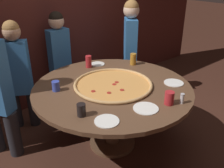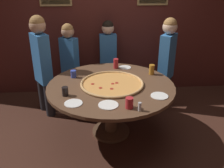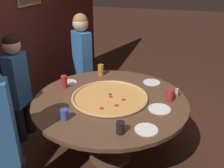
{
  "view_description": "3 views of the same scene",
  "coord_description": "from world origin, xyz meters",
  "px_view_note": "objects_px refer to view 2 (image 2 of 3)",
  "views": [
    {
      "loc": [
        -1.49,
        -1.78,
        1.88
      ],
      "look_at": [
        -0.05,
        -0.06,
        0.8
      ],
      "focal_mm": 40.0,
      "sensor_mm": 36.0,
      "label": 1
    },
    {
      "loc": [
        -0.2,
        -2.92,
        2.09
      ],
      "look_at": [
        0.01,
        -0.08,
        0.79
      ],
      "focal_mm": 40.0,
      "sensor_mm": 36.0,
      "label": 2
    },
    {
      "loc": [
        -2.24,
        -0.7,
        2.0
      ],
      "look_at": [
        -0.06,
        -0.04,
        0.95
      ],
      "focal_mm": 40.0,
      "sensor_mm": 36.0,
      "label": 3
    }
  ],
  "objects_px": {
    "white_plate_left_side": "(159,96)",
    "diner_far_right": "(70,59)",
    "white_plate_far_back": "(73,103)",
    "condiment_shaker": "(140,107)",
    "giant_pizza": "(112,83)",
    "drink_cup_front_edge": "(116,64)",
    "diner_far_left": "(108,55)",
    "drink_cup_far_left": "(73,74)",
    "drink_cup_centre_back": "(152,70)",
    "diner_side_left": "(167,59)",
    "drink_cup_near_right": "(65,91)",
    "white_plate_near_front": "(125,67)",
    "drink_cup_beside_pizza": "(129,103)",
    "white_plate_beside_cup": "(108,105)",
    "diner_side_right": "(42,61)",
    "dining_table": "(111,93)"
  },
  "relations": [
    {
      "from": "drink_cup_front_edge",
      "to": "diner_far_right",
      "type": "relative_size",
      "value": 0.11
    },
    {
      "from": "dining_table",
      "to": "drink_cup_beside_pizza",
      "type": "relative_size",
      "value": 13.44
    },
    {
      "from": "giant_pizza",
      "to": "drink_cup_front_edge",
      "type": "distance_m",
      "value": 0.6
    },
    {
      "from": "giant_pizza",
      "to": "drink_cup_centre_back",
      "type": "bearing_deg",
      "value": 27.45
    },
    {
      "from": "white_plate_far_back",
      "to": "condiment_shaker",
      "type": "relative_size",
      "value": 2.1
    },
    {
      "from": "drink_cup_near_right",
      "to": "white_plate_near_front",
      "type": "distance_m",
      "value": 1.19
    },
    {
      "from": "drink_cup_near_right",
      "to": "white_plate_near_front",
      "type": "bearing_deg",
      "value": 46.74
    },
    {
      "from": "dining_table",
      "to": "diner_side_right",
      "type": "relative_size",
      "value": 1.08
    },
    {
      "from": "drink_cup_near_right",
      "to": "white_plate_left_side",
      "type": "height_order",
      "value": "drink_cup_near_right"
    },
    {
      "from": "white_plate_beside_cup",
      "to": "diner_side_left",
      "type": "height_order",
      "value": "diner_side_left"
    },
    {
      "from": "white_plate_near_front",
      "to": "white_plate_far_back",
      "type": "distance_m",
      "value": 1.28
    },
    {
      "from": "drink_cup_centre_back",
      "to": "diner_side_right",
      "type": "height_order",
      "value": "diner_side_right"
    },
    {
      "from": "drink_cup_near_right",
      "to": "diner_side_right",
      "type": "distance_m",
      "value": 1.0
    },
    {
      "from": "drink_cup_far_left",
      "to": "drink_cup_centre_back",
      "type": "height_order",
      "value": "drink_cup_centre_back"
    },
    {
      "from": "white_plate_far_back",
      "to": "white_plate_beside_cup",
      "type": "bearing_deg",
      "value": -9.67
    },
    {
      "from": "drink_cup_far_left",
      "to": "drink_cup_centre_back",
      "type": "relative_size",
      "value": 0.71
    },
    {
      "from": "drink_cup_far_left",
      "to": "white_plate_left_side",
      "type": "bearing_deg",
      "value": -31.78
    },
    {
      "from": "white_plate_beside_cup",
      "to": "white_plate_far_back",
      "type": "distance_m",
      "value": 0.39
    },
    {
      "from": "diner_side_left",
      "to": "white_plate_far_back",
      "type": "bearing_deg",
      "value": -12.09
    },
    {
      "from": "drink_cup_far_left",
      "to": "giant_pizza",
      "type": "bearing_deg",
      "value": -28.27
    },
    {
      "from": "condiment_shaker",
      "to": "drink_cup_near_right",
      "type": "bearing_deg",
      "value": 153.19
    },
    {
      "from": "white_plate_beside_cup",
      "to": "diner_side_right",
      "type": "xyz_separation_m",
      "value": [
        -0.91,
        1.17,
        0.12
      ]
    },
    {
      "from": "drink_cup_beside_pizza",
      "to": "diner_side_right",
      "type": "xyz_separation_m",
      "value": [
        -1.13,
        1.25,
        0.07
      ]
    },
    {
      "from": "giant_pizza",
      "to": "condiment_shaker",
      "type": "xyz_separation_m",
      "value": [
        0.24,
        -0.68,
        0.04
      ]
    },
    {
      "from": "dining_table",
      "to": "drink_cup_centre_back",
      "type": "bearing_deg",
      "value": 27.47
    },
    {
      "from": "giant_pizza",
      "to": "white_plate_left_side",
      "type": "relative_size",
      "value": 3.99
    },
    {
      "from": "dining_table",
      "to": "white_plate_near_front",
      "type": "bearing_deg",
      "value": 66.83
    },
    {
      "from": "diner_far_right",
      "to": "drink_cup_far_left",
      "type": "bearing_deg",
      "value": 129.93
    },
    {
      "from": "dining_table",
      "to": "diner_far_right",
      "type": "bearing_deg",
      "value": 121.2
    },
    {
      "from": "drink_cup_far_left",
      "to": "drink_cup_beside_pizza",
      "type": "relative_size",
      "value": 0.83
    },
    {
      "from": "dining_table",
      "to": "giant_pizza",
      "type": "height_order",
      "value": "giant_pizza"
    },
    {
      "from": "drink_cup_far_left",
      "to": "white_plate_beside_cup",
      "type": "height_order",
      "value": "drink_cup_far_left"
    },
    {
      "from": "drink_cup_front_edge",
      "to": "white_plate_far_back",
      "type": "bearing_deg",
      "value": -118.17
    },
    {
      "from": "drink_cup_front_edge",
      "to": "white_plate_near_front",
      "type": "height_order",
      "value": "drink_cup_front_edge"
    },
    {
      "from": "drink_cup_beside_pizza",
      "to": "white_plate_beside_cup",
      "type": "bearing_deg",
      "value": 161.05
    },
    {
      "from": "white_plate_left_side",
      "to": "drink_cup_front_edge",
      "type": "bearing_deg",
      "value": 114.24
    },
    {
      "from": "white_plate_beside_cup",
      "to": "diner_side_left",
      "type": "relative_size",
      "value": 0.15
    },
    {
      "from": "drink_cup_far_left",
      "to": "drink_cup_near_right",
      "type": "distance_m",
      "value": 0.55
    },
    {
      "from": "drink_cup_front_edge",
      "to": "diner_side_left",
      "type": "height_order",
      "value": "diner_side_left"
    },
    {
      "from": "dining_table",
      "to": "white_plate_beside_cup",
      "type": "xyz_separation_m",
      "value": [
        -0.06,
        -0.53,
        0.13
      ]
    },
    {
      "from": "white_plate_beside_cup",
      "to": "white_plate_left_side",
      "type": "bearing_deg",
      "value": 15.45
    },
    {
      "from": "drink_cup_far_left",
      "to": "white_plate_near_front",
      "type": "relative_size",
      "value": 0.56
    },
    {
      "from": "white_plate_left_side",
      "to": "diner_far_right",
      "type": "distance_m",
      "value": 1.79
    },
    {
      "from": "giant_pizza",
      "to": "diner_side_right",
      "type": "relative_size",
      "value": 0.54
    },
    {
      "from": "diner_side_left",
      "to": "diner_far_right",
      "type": "xyz_separation_m",
      "value": [
        -1.53,
        0.29,
        -0.07
      ]
    },
    {
      "from": "drink_cup_beside_pizza",
      "to": "white_plate_far_back",
      "type": "relative_size",
      "value": 0.6
    },
    {
      "from": "drink_cup_far_left",
      "to": "white_plate_near_front",
      "type": "xyz_separation_m",
      "value": [
        0.75,
        0.32,
        -0.05
      ]
    },
    {
      "from": "giant_pizza",
      "to": "drink_cup_near_right",
      "type": "xyz_separation_m",
      "value": [
        -0.57,
        -0.27,
        0.04
      ]
    },
    {
      "from": "diner_far_left",
      "to": "diner_far_right",
      "type": "height_order",
      "value": "diner_far_left"
    },
    {
      "from": "diner_side_left",
      "to": "diner_far_right",
      "type": "relative_size",
      "value": 1.09
    }
  ]
}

